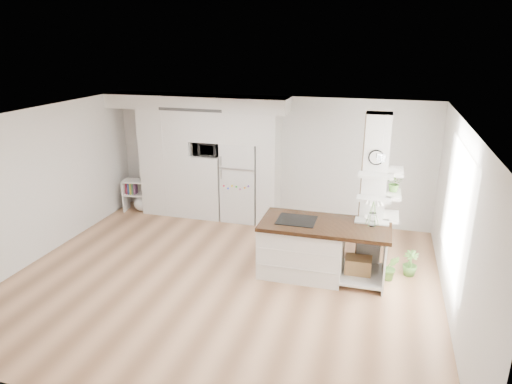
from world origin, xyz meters
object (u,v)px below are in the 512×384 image
kitchen_island (309,247)px  floor_plant_a (391,268)px  bookshelf (139,198)px  refrigerator (241,181)px

kitchen_island → floor_plant_a: 1.38m
bookshelf → refrigerator: bearing=-3.9°
kitchen_island → bookshelf: bearing=155.7°
refrigerator → bookshelf: size_ratio=2.36×
kitchen_island → floor_plant_a: (1.35, 0.14, -0.26)m
refrigerator → kitchen_island: bearing=-48.2°
refrigerator → bookshelf: 2.51m
refrigerator → floor_plant_a: refrigerator is taller
refrigerator → floor_plant_a: size_ratio=3.81×
refrigerator → kitchen_island: refrigerator is taller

